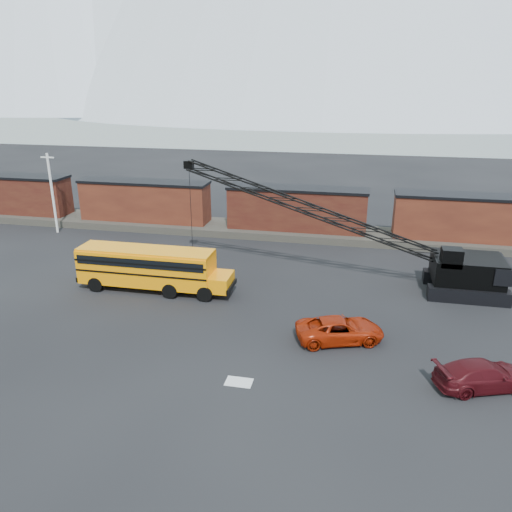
{
  "coord_description": "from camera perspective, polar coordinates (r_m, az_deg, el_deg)",
  "views": [
    {
      "loc": [
        5.98,
        -25.49,
        14.95
      ],
      "look_at": [
        -0.93,
        7.01,
        3.0
      ],
      "focal_mm": 35.0,
      "sensor_mm": 36.0,
      "label": 1
    }
  ],
  "objects": [
    {
      "name": "ground",
      "position": [
        30.15,
        -1.06,
        -9.95
      ],
      "size": [
        160.0,
        160.0,
        0.0
      ],
      "primitive_type": "plane",
      "color": "black",
      "rests_on": "ground"
    },
    {
      "name": "gravel_berm",
      "position": [
        50.05,
        4.62,
        2.75
      ],
      "size": [
        120.0,
        5.0,
        0.7
      ],
      "primitive_type": "cube",
      "color": "#46423A",
      "rests_on": "ground"
    },
    {
      "name": "utility_pole",
      "position": [
        53.92,
        -22.26,
        6.76
      ],
      "size": [
        1.4,
        0.24,
        8.0
      ],
      "color": "silver",
      "rests_on": "ground"
    },
    {
      "name": "crawler_crane",
      "position": [
        37.8,
        9.55,
        3.94
      ],
      "size": [
        24.33,
        4.2,
        9.07
      ],
      "color": "black",
      "rests_on": "ground"
    },
    {
      "name": "red_pickup",
      "position": [
        30.53,
        9.56,
        -8.29
      ],
      "size": [
        5.72,
        3.95,
        1.45
      ],
      "primitive_type": "imported",
      "rotation": [
        0.0,
        0.0,
        1.9
      ],
      "color": "#A32107",
      "rests_on": "ground"
    },
    {
      "name": "school_bus",
      "position": [
        37.4,
        -11.92,
        -1.26
      ],
      "size": [
        11.65,
        2.65,
        3.19
      ],
      "color": "orange",
      "rests_on": "ground"
    },
    {
      "name": "maroon_suv",
      "position": [
        28.41,
        24.54,
        -12.26
      ],
      "size": [
        5.39,
        3.65,
        1.45
      ],
      "primitive_type": "imported",
      "rotation": [
        0.0,
        0.0,
        1.93
      ],
      "color": "#420B10",
      "rests_on": "ground"
    },
    {
      "name": "boxcar_west_far",
      "position": [
        62.02,
        -26.27,
        6.41
      ],
      "size": [
        13.7,
        3.1,
        4.17
      ],
      "color": "#4D2315",
      "rests_on": "gravel_berm"
    },
    {
      "name": "snow_patch",
      "position": [
        26.74,
        -1.97,
        -14.19
      ],
      "size": [
        1.4,
        0.9,
        0.02
      ],
      "primitive_type": "cube",
      "color": "silver",
      "rests_on": "ground"
    },
    {
      "name": "boxcar_east_near",
      "position": [
        50.05,
        23.21,
        4.07
      ],
      "size": [
        13.7,
        3.1,
        4.17
      ],
      "color": "#421B12",
      "rests_on": "gravel_berm"
    },
    {
      "name": "boxcar_west_near",
      "position": [
        53.73,
        -12.57,
        6.2
      ],
      "size": [
        13.7,
        3.1,
        4.17
      ],
      "color": "#421B12",
      "rests_on": "gravel_berm"
    },
    {
      "name": "boxcar_mid",
      "position": [
        49.39,
        4.7,
        5.43
      ],
      "size": [
        13.7,
        3.1,
        4.17
      ],
      "color": "#4D2315",
      "rests_on": "gravel_berm"
    }
  ]
}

